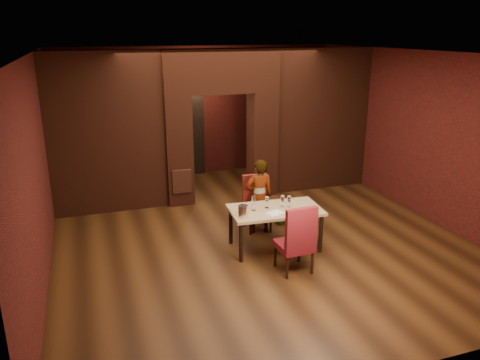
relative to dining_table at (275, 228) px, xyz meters
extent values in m
plane|color=#422510|center=(-0.12, 0.74, -0.36)|extent=(8.00, 8.00, 0.00)
cube|color=silver|center=(-0.12, 0.74, 2.84)|extent=(7.00, 8.00, 0.04)
cube|color=maroon|center=(-0.12, 4.74, 1.24)|extent=(7.00, 0.04, 3.20)
cube|color=maroon|center=(-0.12, -3.26, 1.24)|extent=(7.00, 0.04, 3.20)
cube|color=maroon|center=(-3.62, 0.74, 1.24)|extent=(0.04, 8.00, 3.20)
cube|color=maroon|center=(3.38, 0.74, 1.24)|extent=(0.04, 8.00, 3.20)
cube|color=maroon|center=(-1.07, 2.74, 0.79)|extent=(0.55, 0.55, 2.30)
cube|color=maroon|center=(0.83, 2.74, 0.79)|extent=(0.55, 0.55, 2.30)
cube|color=maroon|center=(-0.12, 2.74, 2.39)|extent=(2.45, 0.55, 0.90)
cube|color=maroon|center=(-2.49, 2.74, 1.24)|extent=(2.28, 0.35, 3.20)
cube|color=maroon|center=(2.24, 2.74, 1.24)|extent=(2.28, 0.35, 3.20)
cube|color=brown|center=(-1.07, 2.45, 0.19)|extent=(0.40, 0.03, 0.50)
cube|color=black|center=(-0.52, 4.68, 0.69)|extent=(0.90, 0.08, 2.10)
cube|color=black|center=(-0.52, 4.64, 0.69)|extent=(1.02, 0.04, 2.22)
cube|color=tan|center=(0.00, 0.00, 0.00)|extent=(1.58, 0.96, 0.71)
cube|color=maroon|center=(-0.01, 0.81, 0.15)|extent=(0.48, 0.48, 1.02)
cube|color=maroon|center=(-0.03, -0.82, 0.20)|extent=(0.52, 0.52, 1.10)
imported|color=beige|center=(-0.02, 0.70, 0.34)|extent=(0.53, 0.37, 1.39)
cube|color=silver|center=(-0.08, -0.18, 0.36)|extent=(0.34, 0.30, 0.00)
cylinder|color=silver|center=(-0.63, -0.18, 0.46)|extent=(0.16, 0.16, 0.20)
cylinder|color=white|center=(-0.37, 0.05, 0.49)|extent=(0.06, 0.06, 0.27)
imported|color=#2D641D|center=(0.52, 0.95, -0.13)|extent=(0.53, 0.52, 0.44)
camera|label=1|loc=(-2.90, -6.71, 3.20)|focal=35.00mm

